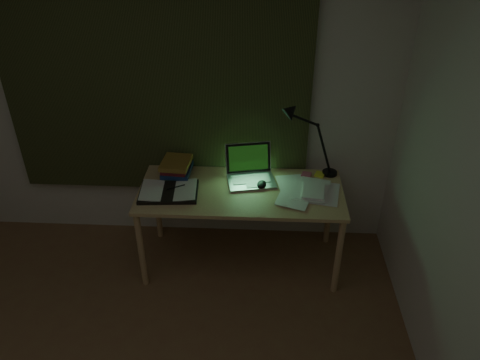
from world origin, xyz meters
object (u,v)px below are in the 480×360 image
object	(u,v)px
book_stack	(177,168)
laptop	(252,168)
open_textbook	(169,191)
loose_papers	(306,190)
desk	(241,227)
desk_lamp	(334,139)

from	to	relation	value
book_stack	laptop	bearing A→B (deg)	-7.11
open_textbook	loose_papers	world-z (taller)	open_textbook
desk	desk_lamp	xyz separation A→B (m)	(0.65, 0.25, 0.63)
book_stack	loose_papers	xyz separation A→B (m)	(0.94, -0.16, -0.05)
desk	loose_papers	world-z (taller)	loose_papers
laptop	desk_lamp	bearing A→B (deg)	2.71
open_textbook	loose_papers	bearing A→B (deg)	0.48
desk	loose_papers	size ratio (longest dim) A/B	3.98
loose_papers	book_stack	bearing A→B (deg)	170.17
open_textbook	book_stack	world-z (taller)	book_stack
desk_lamp	desk	bearing A→B (deg)	-157.45
open_textbook	book_stack	bearing A→B (deg)	80.75
desk	book_stack	distance (m)	0.65
desk	book_stack	size ratio (longest dim) A/B	5.97
desk	open_textbook	bearing A→B (deg)	-172.59
open_textbook	laptop	bearing A→B (deg)	12.53
desk_lamp	open_textbook	bearing A→B (deg)	-163.26
loose_papers	open_textbook	bearing A→B (deg)	-175.37
book_stack	desk	bearing A→B (deg)	-20.04
desk	laptop	bearing A→B (deg)	56.17
open_textbook	desk_lamp	world-z (taller)	desk_lamp
open_textbook	desk_lamp	xyz separation A→B (m)	(1.15, 0.32, 0.28)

